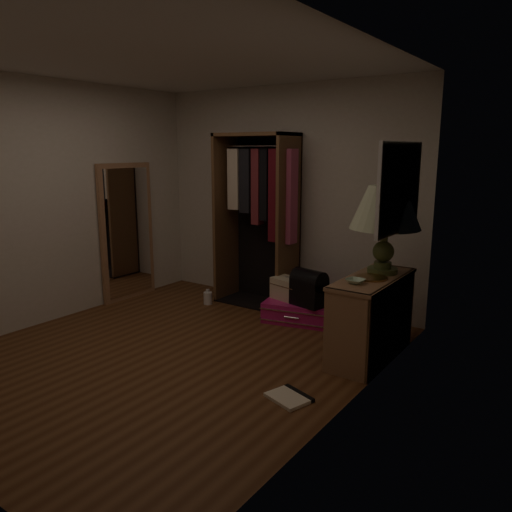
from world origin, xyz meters
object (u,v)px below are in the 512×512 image
at_px(black_bag, 309,287).
at_px(white_jug, 208,298).
at_px(pink_suitcase, 299,310).
at_px(floor_mirror, 127,232).
at_px(train_case, 288,288).
at_px(open_wardrobe, 261,204).
at_px(console_bookshelf, 373,314).
at_px(table_lamp, 386,210).

bearing_deg(black_bag, white_jug, -165.87).
bearing_deg(white_jug, pink_suitcase, 6.21).
distance_m(floor_mirror, train_case, 2.18).
bearing_deg(train_case, open_wardrobe, 165.68).
height_order(console_bookshelf, pink_suitcase, console_bookshelf).
relative_size(floor_mirror, pink_suitcase, 2.04).
distance_m(console_bookshelf, pink_suitcase, 1.16).
bearing_deg(train_case, table_lamp, 0.07).
bearing_deg(white_jug, console_bookshelf, -7.96).
distance_m(open_wardrobe, floor_mirror, 1.73).
bearing_deg(table_lamp, floor_mirror, -176.27).
distance_m(open_wardrobe, white_jug, 1.32).
bearing_deg(train_case, console_bookshelf, -7.58).
relative_size(pink_suitcase, white_jug, 4.50).
distance_m(pink_suitcase, train_case, 0.27).
relative_size(pink_suitcase, black_bag, 2.07).
distance_m(black_bag, white_jug, 1.42).
relative_size(open_wardrobe, table_lamp, 2.57).
xyz_separation_m(train_case, white_jug, (-1.07, -0.12, -0.27)).
xyz_separation_m(black_bag, table_lamp, (0.87, -0.19, 0.91)).
xyz_separation_m(pink_suitcase, table_lamp, (1.04, -0.28, 1.22)).
xyz_separation_m(console_bookshelf, black_bag, (-0.86, 0.36, 0.04)).
bearing_deg(black_bag, open_wardrobe, 169.42).
height_order(console_bookshelf, white_jug, console_bookshelf).
bearing_deg(pink_suitcase, white_jug, 172.96).
relative_size(open_wardrobe, pink_suitcase, 2.46).
height_order(open_wardrobe, train_case, open_wardrobe).
relative_size(console_bookshelf, train_case, 2.80).
relative_size(open_wardrobe, train_case, 5.13).
bearing_deg(floor_mirror, console_bookshelf, 0.76).
bearing_deg(black_bag, train_case, 178.84).
bearing_deg(console_bookshelf, floor_mirror, -179.24).
xyz_separation_m(open_wardrobe, black_bag, (0.87, -0.36, -0.79)).
bearing_deg(floor_mirror, table_lamp, 3.73).
bearing_deg(open_wardrobe, black_bag, -22.61).
distance_m(train_case, white_jug, 1.11).
bearing_deg(floor_mirror, pink_suitcase, 12.46).
bearing_deg(black_bag, table_lamp, -0.60).
distance_m(console_bookshelf, black_bag, 0.94).
distance_m(open_wardrobe, table_lamp, 1.83).
height_order(pink_suitcase, train_case, train_case).
bearing_deg(open_wardrobe, table_lamp, -17.76).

